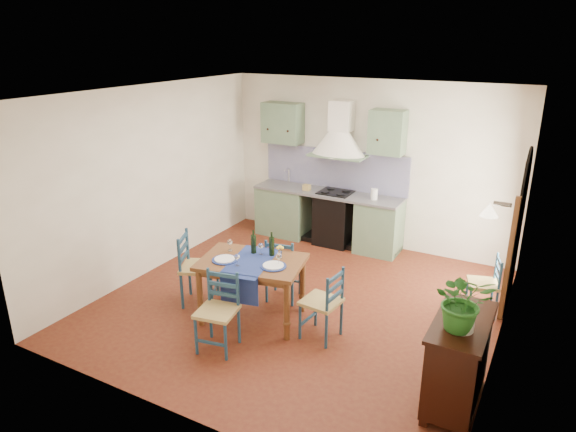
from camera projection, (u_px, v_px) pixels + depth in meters
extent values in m
plane|color=#4F1811|center=(300.00, 303.00, 7.01)|extent=(5.00, 5.00, 0.00)
cube|color=white|center=(368.00, 164.00, 8.61)|extent=(5.00, 0.04, 2.80)
cube|color=slate|center=(284.00, 210.00, 9.33)|extent=(0.90, 0.60, 0.88)
cube|color=slate|center=(379.00, 227.00, 8.52)|extent=(0.70, 0.60, 0.88)
cube|color=black|center=(335.00, 219.00, 8.88)|extent=(0.60, 0.58, 0.88)
cube|color=slate|center=(328.00, 193.00, 8.79)|extent=(2.60, 0.64, 0.04)
cube|color=silver|center=(284.00, 186.00, 9.17)|extent=(0.45, 0.40, 0.03)
cylinder|color=silver|center=(289.00, 176.00, 9.27)|extent=(0.02, 0.02, 0.26)
cube|color=black|center=(336.00, 192.00, 8.71)|extent=(0.55, 0.48, 0.02)
cube|color=black|center=(327.00, 238.00, 9.12)|extent=(2.60, 0.50, 0.08)
cube|color=#0D0A59|center=(335.00, 169.00, 8.90)|extent=(2.65, 0.05, 0.68)
cube|color=slate|center=(283.00, 123.00, 8.96)|extent=(0.70, 0.34, 0.70)
cube|color=slate|center=(388.00, 132.00, 8.10)|extent=(0.55, 0.34, 0.70)
cone|color=white|center=(339.00, 144.00, 8.49)|extent=(0.96, 0.96, 0.40)
cube|color=white|center=(342.00, 116.00, 8.41)|extent=(0.36, 0.30, 0.50)
cube|color=white|center=(511.00, 241.00, 5.41)|extent=(0.04, 5.00, 2.80)
cube|color=black|center=(516.00, 246.00, 6.77)|extent=(0.03, 1.00, 1.65)
cylinder|color=black|center=(525.00, 186.00, 6.50)|extent=(0.03, 1.00, 1.00)
cube|color=brown|center=(509.00, 260.00, 6.34)|extent=(0.06, 0.06, 1.65)
cube|color=brown|center=(518.00, 232.00, 7.23)|extent=(0.06, 0.06, 1.65)
cube|color=brown|center=(518.00, 229.00, 6.91)|extent=(0.04, 0.55, 1.96)
cylinder|color=silver|center=(503.00, 204.00, 4.51)|extent=(0.15, 0.04, 0.04)
cone|color=#FFEDC6|center=(490.00, 210.00, 4.57)|extent=(0.16, 0.16, 0.12)
cube|color=white|center=(152.00, 180.00, 7.67)|extent=(0.04, 5.00, 2.80)
cube|color=silver|center=(301.00, 93.00, 6.07)|extent=(5.00, 5.00, 0.01)
cube|color=brown|center=(252.00, 262.00, 6.38)|extent=(1.42, 1.09, 0.05)
cube|color=brown|center=(252.00, 267.00, 6.40)|extent=(1.27, 0.94, 0.08)
cylinder|color=brown|center=(200.00, 298.00, 6.35)|extent=(0.07, 0.07, 0.76)
cylinder|color=brown|center=(223.00, 274.00, 6.98)|extent=(0.07, 0.07, 0.76)
cylinder|color=brown|center=(287.00, 311.00, 6.04)|extent=(0.07, 0.07, 0.76)
cylinder|color=brown|center=(303.00, 285.00, 6.67)|extent=(0.07, 0.07, 0.76)
cube|color=navy|center=(250.00, 262.00, 6.32)|extent=(0.66, 1.03, 0.01)
cube|color=navy|center=(239.00, 289.00, 6.04)|extent=(0.47, 0.11, 0.38)
cylinder|color=navy|center=(225.00, 260.00, 6.36)|extent=(0.32, 0.32, 0.01)
cylinder|color=white|center=(225.00, 259.00, 6.35)|extent=(0.25, 0.25, 0.01)
cylinder|color=navy|center=(273.00, 266.00, 6.18)|extent=(0.32, 0.32, 0.01)
cylinder|color=white|center=(273.00, 265.00, 6.18)|extent=(0.25, 0.25, 0.01)
cylinder|color=black|center=(253.00, 242.00, 6.52)|extent=(0.07, 0.07, 0.32)
cylinder|color=black|center=(272.00, 244.00, 6.45)|extent=(0.07, 0.07, 0.32)
cylinder|color=white|center=(280.00, 254.00, 6.41)|extent=(0.05, 0.05, 0.10)
sphere|color=yellow|center=(280.00, 248.00, 6.38)|extent=(0.10, 0.10, 0.10)
cylinder|color=navy|center=(196.00, 336.00, 5.80)|extent=(0.04, 0.04, 0.47)
cylinder|color=navy|center=(210.00, 303.00, 6.06)|extent=(0.04, 0.04, 0.92)
cylinder|color=navy|center=(226.00, 342.00, 5.69)|extent=(0.04, 0.04, 0.47)
cylinder|color=navy|center=(238.00, 308.00, 5.95)|extent=(0.04, 0.04, 0.92)
cube|color=tan|center=(217.00, 311.00, 5.83)|extent=(0.50, 0.50, 0.04)
cube|color=navy|center=(223.00, 294.00, 5.95)|extent=(0.39, 0.09, 0.05)
cube|color=navy|center=(223.00, 285.00, 5.91)|extent=(0.39, 0.09, 0.05)
cube|color=navy|center=(222.00, 275.00, 5.87)|extent=(0.39, 0.09, 0.05)
cube|color=navy|center=(211.00, 343.00, 5.76)|extent=(0.37, 0.09, 0.03)
cylinder|color=navy|center=(300.00, 279.00, 7.17)|extent=(0.04, 0.04, 0.47)
cylinder|color=navy|center=(292.00, 275.00, 6.77)|extent=(0.04, 0.04, 0.91)
cylinder|color=navy|center=(275.00, 275.00, 7.27)|extent=(0.04, 0.04, 0.47)
cylinder|color=navy|center=(266.00, 272.00, 6.87)|extent=(0.04, 0.04, 0.91)
cube|color=tan|center=(283.00, 266.00, 6.98)|extent=(0.50, 0.50, 0.04)
cube|color=navy|center=(279.00, 263.00, 6.77)|extent=(0.38, 0.10, 0.05)
cube|color=navy|center=(279.00, 255.00, 6.73)|extent=(0.38, 0.10, 0.05)
cube|color=navy|center=(279.00, 246.00, 6.69)|extent=(0.38, 0.10, 0.05)
cube|color=navy|center=(287.00, 280.00, 7.24)|extent=(0.36, 0.10, 0.03)
cylinder|color=navy|center=(211.00, 293.00, 6.74)|extent=(0.04, 0.04, 0.51)
cylinder|color=navy|center=(181.00, 275.00, 6.69)|extent=(0.04, 0.04, 0.99)
cylinder|color=navy|center=(218.00, 279.00, 7.12)|extent=(0.04, 0.04, 0.51)
cylinder|color=navy|center=(189.00, 262.00, 7.07)|extent=(0.04, 0.04, 0.99)
cube|color=tan|center=(199.00, 267.00, 6.86)|extent=(0.61, 0.61, 0.04)
cube|color=navy|center=(184.00, 257.00, 6.82)|extent=(0.19, 0.40, 0.05)
cube|color=navy|center=(183.00, 248.00, 6.78)|extent=(0.19, 0.40, 0.05)
cube|color=navy|center=(182.00, 238.00, 6.74)|extent=(0.19, 0.40, 0.05)
cube|color=navy|center=(215.00, 289.00, 6.95)|extent=(0.19, 0.38, 0.03)
cylinder|color=navy|center=(316.00, 309.00, 6.38)|extent=(0.04, 0.04, 0.46)
cylinder|color=navy|center=(342.00, 301.00, 6.12)|extent=(0.04, 0.04, 0.90)
cylinder|color=navy|center=(300.00, 322.00, 6.10)|extent=(0.04, 0.04, 0.46)
cylinder|color=navy|center=(327.00, 314.00, 5.84)|extent=(0.04, 0.04, 0.90)
cube|color=tan|center=(321.00, 301.00, 6.07)|extent=(0.46, 0.46, 0.04)
cube|color=navy|center=(335.00, 296.00, 5.93)|extent=(0.06, 0.38, 0.05)
cube|color=navy|center=(335.00, 287.00, 5.89)|extent=(0.06, 0.38, 0.05)
cube|color=navy|center=(336.00, 277.00, 5.85)|extent=(0.06, 0.38, 0.05)
cube|color=navy|center=(308.00, 319.00, 6.26)|extent=(0.07, 0.36, 0.03)
cylinder|color=navy|center=(467.00, 291.00, 6.88)|extent=(0.03, 0.03, 0.41)
cylinder|color=navy|center=(494.00, 281.00, 6.75)|extent=(0.03, 0.03, 0.80)
cylinder|color=navy|center=(470.00, 303.00, 6.58)|extent=(0.03, 0.03, 0.41)
cylinder|color=navy|center=(498.00, 292.00, 6.45)|extent=(0.03, 0.03, 0.80)
cube|color=tan|center=(483.00, 283.00, 6.62)|extent=(0.46, 0.46, 0.04)
cube|color=navy|center=(497.00, 277.00, 6.56)|extent=(0.12, 0.33, 0.04)
cube|color=navy|center=(498.00, 269.00, 6.52)|extent=(0.12, 0.33, 0.04)
cube|color=navy|center=(500.00, 262.00, 6.49)|extent=(0.12, 0.33, 0.04)
cube|color=navy|center=(468.00, 300.00, 6.74)|extent=(0.12, 0.31, 0.02)
cube|color=black|center=(458.00, 361.00, 4.94)|extent=(0.45, 1.00, 0.82)
cube|color=black|center=(463.00, 322.00, 4.80)|extent=(0.50, 1.05, 0.04)
cube|color=brown|center=(428.00, 370.00, 4.87)|extent=(0.02, 0.38, 0.63)
cube|color=brown|center=(439.00, 346.00, 5.25)|extent=(0.02, 0.38, 0.63)
cube|color=black|center=(424.00, 421.00, 4.80)|extent=(0.08, 0.08, 0.08)
cube|color=black|center=(445.00, 370.00, 5.53)|extent=(0.08, 0.08, 0.08)
cube|color=black|center=(479.00, 380.00, 5.37)|extent=(0.08, 0.08, 0.08)
imported|color=#256921|center=(463.00, 301.00, 4.55)|extent=(0.63, 0.59, 0.57)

